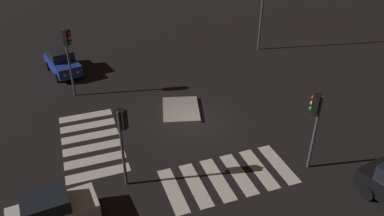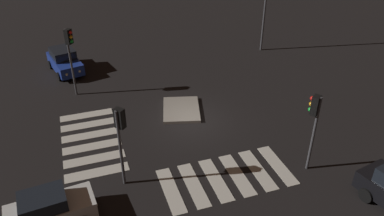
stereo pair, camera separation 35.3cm
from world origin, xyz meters
name	(u,v)px [view 2 (the right image)]	position (x,y,z in m)	size (l,w,h in m)	color
ground_plane	(192,122)	(0.00, 0.00, 0.00)	(80.00, 80.00, 0.00)	black
traffic_island	(181,110)	(-1.47, -0.23, 0.09)	(3.54, 3.01, 0.18)	gray
car_white	(49,209)	(5.52, -8.24, 0.79)	(2.03, 3.80, 1.60)	silver
car_blue	(65,61)	(-9.95, -6.93, 0.88)	(4.34, 2.65, 1.78)	#1E389E
traffic_light_south	(70,46)	(-5.79, -6.33, 3.55)	(0.54, 0.53, 4.70)	#47474C
traffic_light_north	(314,115)	(5.87, 4.10, 3.16)	(0.53, 0.54, 4.17)	#47474C
traffic_light_east	(120,128)	(3.99, -4.75, 3.13)	(0.54, 0.53, 4.13)	#47474C
crosswalk_near	(91,141)	(0.00, -6.05, 0.01)	(6.45, 3.20, 0.02)	silver
crosswalk_side	(226,177)	(5.31, 0.00, 0.01)	(3.20, 6.45, 0.02)	silver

